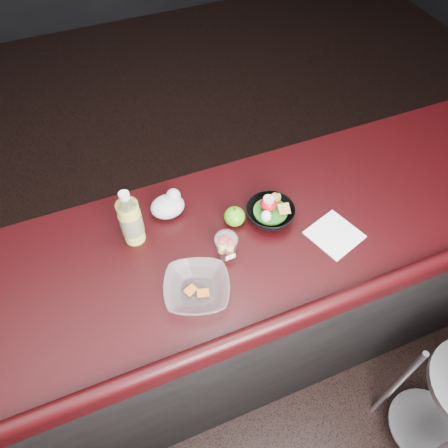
% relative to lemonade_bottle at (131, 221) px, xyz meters
% --- Properties ---
extents(ground, '(8.00, 8.00, 0.00)m').
position_rel_lemonade_bottle_xyz_m(ground, '(0.17, -0.43, -1.12)').
color(ground, black).
rests_on(ground, ground).
extents(room_shell, '(8.00, 8.00, 8.00)m').
position_rel_lemonade_bottle_xyz_m(room_shell, '(0.17, -0.43, 0.71)').
color(room_shell, black).
rests_on(room_shell, ground).
extents(counter, '(4.06, 0.71, 1.02)m').
position_rel_lemonade_bottle_xyz_m(counter, '(0.17, -0.13, -0.61)').
color(counter, black).
rests_on(counter, ground).
extents(lemonade_bottle, '(0.08, 0.08, 0.23)m').
position_rel_lemonade_bottle_xyz_m(lemonade_bottle, '(0.00, 0.00, 0.00)').
color(lemonade_bottle, '#E6EC3D').
rests_on(lemonade_bottle, counter).
extents(fruit_cup, '(0.08, 0.08, 0.11)m').
position_rel_lemonade_bottle_xyz_m(fruit_cup, '(0.27, -0.19, -0.04)').
color(fruit_cup, white).
rests_on(fruit_cup, counter).
extents(green_apple, '(0.08, 0.08, 0.08)m').
position_rel_lemonade_bottle_xyz_m(green_apple, '(0.35, -0.07, -0.06)').
color(green_apple, '#418D10').
rests_on(green_apple, counter).
extents(plastic_bag, '(0.12, 0.10, 0.09)m').
position_rel_lemonade_bottle_xyz_m(plastic_bag, '(0.15, 0.07, -0.06)').
color(plastic_bag, silver).
rests_on(plastic_bag, counter).
extents(snack_bowl, '(0.18, 0.18, 0.10)m').
position_rel_lemonade_bottle_xyz_m(snack_bowl, '(0.47, -0.10, -0.07)').
color(snack_bowl, black).
rests_on(snack_bowl, counter).
extents(takeout_bowl, '(0.26, 0.26, 0.05)m').
position_rel_lemonade_bottle_xyz_m(takeout_bowl, '(0.13, -0.29, -0.07)').
color(takeout_bowl, silver).
rests_on(takeout_bowl, counter).
extents(paper_napkin, '(0.20, 0.20, 0.00)m').
position_rel_lemonade_bottle_xyz_m(paper_napkin, '(0.65, -0.25, -0.10)').
color(paper_napkin, white).
rests_on(paper_napkin, counter).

